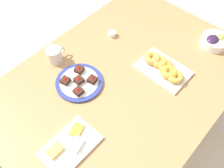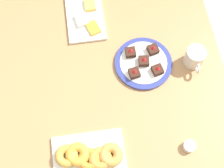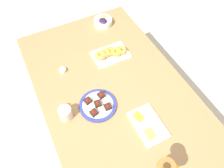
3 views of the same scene
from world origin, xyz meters
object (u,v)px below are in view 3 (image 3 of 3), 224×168
object	(u,v)px
cheese_platter	(148,125)
dining_table	(112,94)
grape_bowl	(103,21)
jam_cup_honey	(63,70)
croissant_platter	(111,53)
dessert_plate	(98,105)
coffee_mug	(65,113)

from	to	relation	value
cheese_platter	dining_table	bearing A→B (deg)	11.19
cheese_platter	grape_bowl	bearing A→B (deg)	-9.22
cheese_platter	jam_cup_honey	size ratio (longest dim) A/B	5.42
dining_table	jam_cup_honey	size ratio (longest dim) A/B	33.33
dining_table	croissant_platter	distance (m)	0.33
croissant_platter	jam_cup_honey	size ratio (longest dim) A/B	6.08
grape_bowl	cheese_platter	size ratio (longest dim) A/B	0.61
grape_bowl	dessert_plate	size ratio (longest dim) A/B	0.63
coffee_mug	dining_table	bearing A→B (deg)	-79.10
croissant_platter	dining_table	bearing A→B (deg)	155.48
dining_table	coffee_mug	bearing A→B (deg)	100.90
grape_bowl	jam_cup_honey	world-z (taller)	grape_bowl
grape_bowl	dining_table	bearing A→B (deg)	159.92
dining_table	jam_cup_honey	bearing A→B (deg)	42.06
grape_bowl	croissant_platter	world-z (taller)	grape_bowl
grape_bowl	coffee_mug	bearing A→B (deg)	139.84
grape_bowl	jam_cup_honey	bearing A→B (deg)	125.07
coffee_mug	dessert_plate	bearing A→B (deg)	-95.54
croissant_platter	dessert_plate	bearing A→B (deg)	143.01
dining_table	grape_bowl	xyz separation A→B (m)	(0.64, -0.23, 0.12)
dining_table	dessert_plate	bearing A→B (deg)	121.12
cheese_platter	croissant_platter	bearing A→B (deg)	-4.94
croissant_platter	dessert_plate	xyz separation A→B (m)	(-0.37, 0.28, -0.01)
dining_table	jam_cup_honey	distance (m)	0.41
cheese_platter	dessert_plate	bearing A→B (deg)	39.51
dining_table	cheese_platter	size ratio (longest dim) A/B	6.15
grape_bowl	croissant_platter	size ratio (longest dim) A/B	0.54
cheese_platter	croissant_platter	xyz separation A→B (m)	(0.64, -0.06, 0.01)
jam_cup_honey	cheese_platter	bearing A→B (deg)	-152.87
dessert_plate	dining_table	bearing A→B (deg)	-58.88
dining_table	coffee_mug	distance (m)	0.40
grape_bowl	dessert_plate	bearing A→B (deg)	152.23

